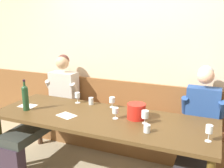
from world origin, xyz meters
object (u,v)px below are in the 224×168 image
at_px(person_center_right_seat, 199,132).
at_px(wine_glass_center_front, 145,115).
at_px(wine_glass_mid_right, 209,130).
at_px(wine_bottle_green_tall, 25,97).
at_px(ice_bucket, 136,111).
at_px(wine_glass_right_end, 112,100).
at_px(wine_glass_center_rear, 77,96).
at_px(dining_table, 101,123).
at_px(wall_bench, 124,129).
at_px(water_tumbler_left, 91,101).
at_px(wine_glass_by_bottle, 115,111).
at_px(person_right_seat, 50,106).
at_px(water_tumbler_right, 147,129).

distance_m(person_center_right_seat, wine_glass_center_front, 0.66).
bearing_deg(wine_glass_mid_right, wine_glass_center_front, 165.25).
distance_m(wine_bottle_green_tall, wine_glass_center_front, 1.43).
bearing_deg(ice_bucket, wine_glass_right_end, 149.36).
bearing_deg(wine_glass_right_end, wine_glass_mid_right, -23.14).
bearing_deg(wine_glass_center_rear, dining_table, -32.72).
xyz_separation_m(wall_bench, wine_bottle_green_tall, (-0.92, -0.89, 0.63)).
xyz_separation_m(wine_bottle_green_tall, wine_glass_mid_right, (2.06, -0.00, -0.06)).
height_order(wine_glass_center_rear, water_tumbler_left, wine_glass_center_rear).
height_order(wine_glass_by_bottle, wine_glass_center_front, wine_glass_center_front).
height_order(wine_glass_by_bottle, water_tumbler_left, wine_glass_by_bottle).
distance_m(wine_bottle_green_tall, wine_glass_mid_right, 2.06).
bearing_deg(wine_glass_by_bottle, ice_bucket, 23.61).
relative_size(wine_bottle_green_tall, wine_glass_mid_right, 2.41).
bearing_deg(wall_bench, person_right_seat, -158.40).
xyz_separation_m(dining_table, water_tumbler_left, (-0.30, 0.33, 0.12)).
bearing_deg(person_right_seat, wall_bench, 21.60).
distance_m(ice_bucket, water_tumbler_left, 0.71).
distance_m(wall_bench, dining_table, 0.83).
distance_m(dining_table, person_right_seat, 1.02).
height_order(ice_bucket, water_tumbler_left, ice_bucket).
bearing_deg(person_center_right_seat, person_right_seat, 179.16).
distance_m(wine_glass_center_front, water_tumbler_left, 0.86).
bearing_deg(wall_bench, dining_table, -90.00).
xyz_separation_m(person_center_right_seat, water_tumbler_right, (-0.45, -0.51, 0.18)).
bearing_deg(wine_glass_center_front, wine_glass_by_bottle, 179.72).
distance_m(wall_bench, wine_glass_mid_right, 1.55).
xyz_separation_m(person_right_seat, wine_glass_right_end, (0.95, -0.02, 0.22)).
height_order(wine_glass_by_bottle, water_tumbler_right, wine_glass_by_bottle).
xyz_separation_m(wall_bench, wine_glass_center_rear, (-0.49, -0.42, 0.56)).
bearing_deg(wine_glass_by_bottle, dining_table, -175.69).
bearing_deg(wine_bottle_green_tall, wall_bench, 44.05).
bearing_deg(person_right_seat, person_center_right_seat, -0.84).
bearing_deg(wine_glass_mid_right, wine_glass_by_bottle, 170.12).
height_order(dining_table, wine_glass_center_front, wine_glass_center_front).
bearing_deg(dining_table, water_tumbler_left, 132.21).
bearing_deg(wine_glass_right_end, dining_table, -88.41).
relative_size(person_right_seat, wine_glass_center_rear, 9.49).
distance_m(wine_glass_right_end, wine_glass_center_rear, 0.48).
distance_m(person_center_right_seat, water_tumbler_left, 1.34).
xyz_separation_m(ice_bucket, wine_bottle_green_tall, (-1.30, -0.26, 0.08)).
bearing_deg(wine_glass_center_rear, water_tumbler_left, 4.75).
xyz_separation_m(wall_bench, water_tumbler_right, (0.58, -0.92, 0.50)).
height_order(person_right_seat, wine_glass_right_end, person_right_seat).
relative_size(dining_table, water_tumbler_left, 27.81).
height_order(water_tumbler_left, water_tumbler_right, water_tumbler_left).
bearing_deg(person_right_seat, wine_glass_by_bottle, -16.89).
distance_m(person_center_right_seat, wine_bottle_green_tall, 2.03).
distance_m(dining_table, wine_glass_by_bottle, 0.23).
bearing_deg(wine_glass_center_front, wine_glass_right_end, 147.69).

